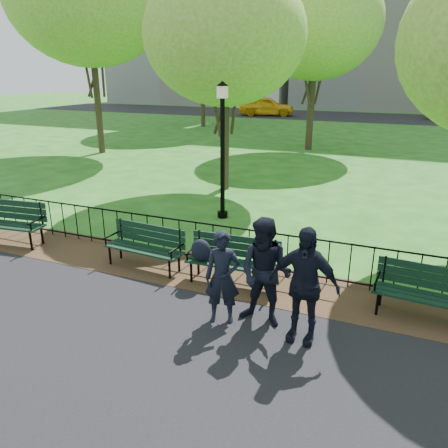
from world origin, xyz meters
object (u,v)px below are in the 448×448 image
at_px(park_bench_main, 220,253).
at_px(person_right, 304,285).
at_px(taxi, 267,106).
at_px(tree_near_w, 225,35).
at_px(person_left, 222,278).
at_px(park_bench_left_a, 146,242).
at_px(person_mid, 265,273).
at_px(lamppost, 222,146).
at_px(park_bench_left_b, 7,217).
at_px(park_bench_right_a, 431,288).
at_px(tree_far_w, 201,15).
at_px(tree_far_c, 316,23).

distance_m(park_bench_main, person_right, 2.28).
bearing_deg(taxi, tree_near_w, -179.12).
height_order(person_left, person_right, person_right).
bearing_deg(park_bench_left_a, taxi, 107.07).
height_order(tree_near_w, person_left, tree_near_w).
relative_size(person_mid, taxi, 0.37).
bearing_deg(person_mid, lamppost, 125.14).
bearing_deg(park_bench_main, park_bench_left_b, 177.09).
bearing_deg(tree_near_w, park_bench_right_a, -45.67).
relative_size(park_bench_left_a, tree_near_w, 0.25).
bearing_deg(person_mid, taxi, 112.60).
height_order(park_bench_left_a, person_mid, person_mid).
bearing_deg(tree_far_w, park_bench_left_a, -67.52).
bearing_deg(tree_near_w, person_mid, -63.11).
bearing_deg(park_bench_left_b, lamppost, 36.02).
xyz_separation_m(park_bench_left_a, person_mid, (2.93, -1.13, 0.35)).
height_order(lamppost, person_right, lamppost).
xyz_separation_m(park_bench_left_a, tree_far_w, (-9.23, 22.31, 6.84)).
bearing_deg(person_mid, tree_far_w, 122.61).
xyz_separation_m(park_bench_left_a, tree_far_c, (0.01, 15.49, 5.45)).
height_order(park_bench_main, tree_near_w, tree_near_w).
bearing_deg(park_bench_main, tree_far_c, 93.20).
xyz_separation_m(park_bench_left_b, tree_far_c, (3.78, 15.57, 5.38)).
bearing_deg(lamppost, park_bench_right_a, -34.56).
bearing_deg(taxi, park_bench_right_a, -171.44).
bearing_deg(person_left, tree_far_w, 99.10).
distance_m(park_bench_main, tree_far_c, 16.55).
bearing_deg(tree_far_c, tree_near_w, -96.13).
relative_size(park_bench_main, taxi, 0.37).
xyz_separation_m(tree_far_c, person_left, (2.27, -16.81, -5.22)).
height_order(park_bench_left_a, tree_far_w, tree_far_w).
height_order(park_bench_right_a, tree_near_w, tree_near_w).
bearing_deg(lamppost, park_bench_left_b, -137.07).
relative_size(person_left, taxi, 0.32).
bearing_deg(tree_far_c, park_bench_left_b, -103.65).
height_order(tree_far_c, person_mid, tree_far_c).
height_order(person_right, taxi, person_right).
distance_m(tree_far_c, person_right, 17.94).
distance_m(park_bench_main, person_mid, 1.65).
bearing_deg(taxi, tree_far_w, 154.88).
bearing_deg(park_bench_right_a, person_right, -137.94).
relative_size(park_bench_left_a, person_right, 0.96).
xyz_separation_m(tree_far_w, person_right, (12.81, -23.65, -6.48)).
height_order(tree_far_c, tree_far_w, tree_far_w).
height_order(park_bench_left_a, taxi, taxi).
bearing_deg(person_right, person_left, -177.61).
distance_m(tree_far_w, person_mid, 27.20).
distance_m(park_bench_left_b, tree_far_w, 24.02).
distance_m(lamppost, person_left, 5.49).
bearing_deg(lamppost, park_bench_main, -67.75).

